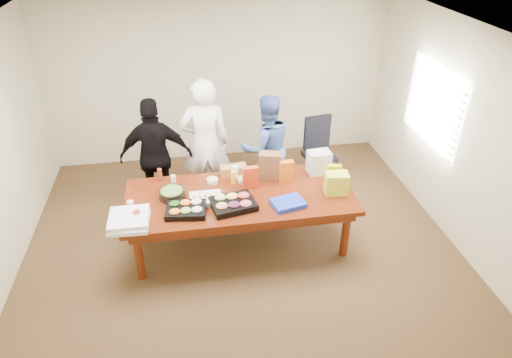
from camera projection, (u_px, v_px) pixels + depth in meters
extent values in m
cube|color=#47301E|center=(241.00, 243.00, 5.95)|extent=(5.50, 5.00, 0.02)
cube|color=white|center=(236.00, 32.00, 4.52)|extent=(5.50, 5.00, 0.02)
cube|color=beige|center=(219.00, 81.00, 7.34)|extent=(5.50, 0.04, 2.70)
cube|color=beige|center=(287.00, 319.00, 3.13)|extent=(5.50, 0.04, 2.70)
cube|color=beige|center=(457.00, 135.00, 5.62)|extent=(0.04, 5.00, 2.70)
cube|color=white|center=(433.00, 106.00, 6.04)|extent=(0.03, 1.40, 1.10)
cube|color=beige|center=(431.00, 106.00, 6.04)|extent=(0.04, 1.36, 1.00)
cube|color=#4C1C0F|center=(240.00, 219.00, 5.75)|extent=(2.80, 1.20, 0.75)
cube|color=black|center=(320.00, 154.00, 6.97)|extent=(0.58, 0.58, 1.01)
imported|color=white|center=(205.00, 144.00, 6.30)|extent=(0.69, 0.46, 1.89)
imported|color=#405EA0|center=(266.00, 148.00, 6.50)|extent=(0.86, 0.72, 1.61)
imported|color=black|center=(156.00, 156.00, 6.21)|extent=(0.99, 0.43, 1.68)
cube|color=black|center=(186.00, 210.00, 5.22)|extent=(0.50, 0.41, 0.07)
cube|color=black|center=(233.00, 204.00, 5.31)|extent=(0.58, 0.49, 0.08)
cube|color=silver|center=(206.00, 199.00, 5.42)|extent=(0.38, 0.28, 0.07)
cylinder|color=black|center=(172.00, 194.00, 5.48)|extent=(0.35, 0.35, 0.10)
cube|color=blue|center=(288.00, 203.00, 5.35)|extent=(0.43, 0.36, 0.06)
cube|color=red|center=(250.00, 177.00, 5.63)|extent=(0.20, 0.09, 0.29)
cube|color=#DDBB03|center=(334.00, 175.00, 5.69)|extent=(0.19, 0.11, 0.28)
cube|color=orange|center=(286.00, 171.00, 5.76)|extent=(0.19, 0.09, 0.29)
cylinder|color=white|center=(235.00, 171.00, 5.90)|extent=(0.11, 0.11, 0.14)
cylinder|color=yellow|center=(233.00, 177.00, 5.74)|extent=(0.06, 0.06, 0.18)
cylinder|color=maroon|center=(160.00, 175.00, 5.78)|extent=(0.06, 0.06, 0.18)
cylinder|color=silver|center=(174.00, 182.00, 5.64)|extent=(0.08, 0.08, 0.18)
cube|color=yellow|center=(274.00, 175.00, 5.88)|extent=(0.25, 0.21, 0.07)
cube|color=#A3723A|center=(234.00, 170.00, 5.93)|extent=(0.35, 0.18, 0.13)
cube|color=brown|center=(270.00, 166.00, 5.79)|extent=(0.32, 0.24, 0.37)
cylinder|color=#B21C1C|center=(137.00, 216.00, 5.08)|extent=(0.09, 0.09, 0.11)
cylinder|color=silver|center=(130.00, 212.00, 5.15)|extent=(0.08, 0.08, 0.10)
cylinder|color=silver|center=(131.00, 205.00, 5.27)|extent=(0.09, 0.09, 0.11)
cube|color=white|center=(129.00, 223.00, 5.03)|extent=(0.46, 0.46, 0.05)
cube|color=white|center=(129.00, 218.00, 5.02)|extent=(0.44, 0.44, 0.05)
cylinder|color=silver|center=(282.00, 173.00, 5.97)|extent=(0.32, 0.32, 0.02)
cylinder|color=white|center=(266.00, 171.00, 6.04)|extent=(0.30, 0.30, 0.02)
cylinder|color=silver|center=(242.00, 180.00, 5.80)|extent=(0.17, 0.17, 0.05)
cylinder|color=beige|center=(213.00, 181.00, 5.78)|extent=(0.17, 0.17, 0.06)
cube|color=white|center=(319.00, 162.00, 5.93)|extent=(0.31, 0.23, 0.31)
cube|color=#D5E532|center=(336.00, 183.00, 5.52)|extent=(0.29, 0.22, 0.28)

